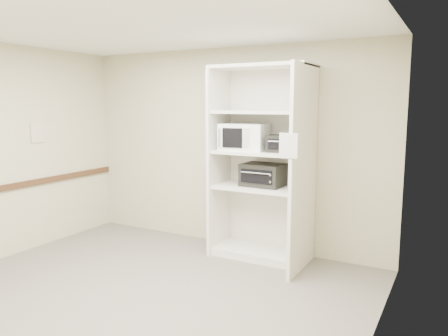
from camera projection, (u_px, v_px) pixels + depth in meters
The scene contains 10 objects.
floor at pixel (137, 297), 4.45m from camera, with size 4.50×4.00×0.01m, color #615D53.
ceiling at pixel (129, 22), 4.06m from camera, with size 4.50×4.00×0.01m, color white.
wall_back at pixel (229, 148), 5.99m from camera, with size 4.50×0.02×2.70m, color beige.
wall_right at pixel (373, 186), 3.19m from camera, with size 0.02×4.00×2.70m, color beige.
shelving_unit at pixel (265, 170), 5.45m from camera, with size 1.24×0.92×2.42m.
microwave at pixel (244, 137), 5.50m from camera, with size 0.56×0.42×0.33m, color white.
toaster_oven_upper at pixel (283, 144), 5.27m from camera, with size 0.36×0.27×0.20m, color black.
toaster_oven_lower at pixel (263, 175), 5.51m from camera, with size 0.51×0.39×0.28m, color black.
paper_sign at pixel (288, 146), 4.60m from camera, with size 0.20×0.01×0.26m, color white.
wall_poster at pixel (37, 132), 5.88m from camera, with size 0.01×0.20×0.27m, color silver.
Camera 1 is at (2.79, -3.28, 1.94)m, focal length 35.00 mm.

